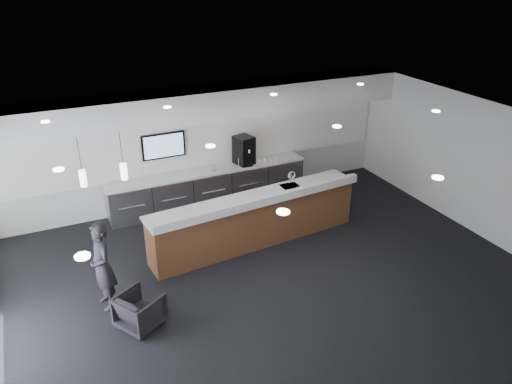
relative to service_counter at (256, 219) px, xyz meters
name	(u,v)px	position (x,y,z in m)	size (l,w,h in m)	color
ground	(274,281)	(-0.28, -1.46, -0.58)	(10.00, 10.00, 0.00)	black
ceiling	(277,134)	(-0.28, -1.46, 2.42)	(10.00, 8.00, 0.02)	black
back_wall	(202,144)	(-0.28, 2.54, 0.92)	(10.00, 0.02, 3.00)	silver
right_wall	(478,168)	(4.72, -1.46, 0.92)	(0.02, 8.00, 3.00)	silver
soffit_bulkhead	(207,103)	(-0.28, 2.09, 2.07)	(10.00, 0.90, 0.70)	white
alcove_panel	(203,141)	(-0.28, 2.51, 1.02)	(9.80, 0.06, 1.40)	white
back_credenza	(209,187)	(-0.28, 2.18, -0.10)	(5.06, 0.66, 0.95)	#92939A
wall_tv	(163,146)	(-1.28, 2.45, 1.07)	(1.05, 0.08, 0.62)	black
pendant_left	(129,181)	(-2.68, -0.66, 1.67)	(0.12, 0.12, 0.30)	#FFF0C6
pendant_right	(87,189)	(-3.38, -0.66, 1.67)	(0.12, 0.12, 0.30)	#FFF0C6
ceiling_can_lights	(277,136)	(-0.28, -1.46, 2.39)	(7.00, 5.00, 0.02)	white
service_counter	(256,219)	(0.00, 0.00, 0.00)	(4.86, 1.22, 1.49)	brown
coffee_machine	(244,150)	(0.69, 2.20, 0.73)	(0.51, 0.59, 0.72)	black
info_sign_left	(213,167)	(-0.18, 2.06, 0.48)	(0.16, 0.02, 0.22)	white
info_sign_right	(241,161)	(0.58, 2.11, 0.48)	(0.16, 0.02, 0.21)	white
armchair	(140,310)	(-2.92, -1.65, -0.26)	(0.67, 0.69, 0.63)	black
lounge_guest	(102,266)	(-3.34, -0.86, 0.26)	(0.62, 0.40, 1.68)	black
cup_0	(275,158)	(1.51, 2.07, 0.42)	(0.09, 0.09, 0.08)	white
cup_1	(270,159)	(1.37, 2.07, 0.42)	(0.09, 0.09, 0.08)	white
cup_2	(265,160)	(1.23, 2.07, 0.42)	(0.09, 0.09, 0.08)	white
cup_3	(260,161)	(1.09, 2.07, 0.42)	(0.09, 0.09, 0.08)	white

